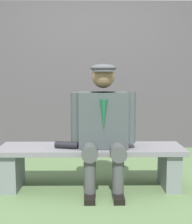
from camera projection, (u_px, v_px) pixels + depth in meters
ground_plane at (91, 187)px, 3.10m from camera, size 30.00×30.00×0.00m
bench at (91, 160)px, 3.07m from camera, size 1.84×0.47×0.42m
seated_man at (103, 123)px, 2.97m from camera, size 0.65×0.60×1.24m
rolled_magazine at (67, 145)px, 2.97m from camera, size 0.24×0.12×0.07m
stadium_wall at (92, 76)px, 4.79m from camera, size 12.00×0.24×2.25m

